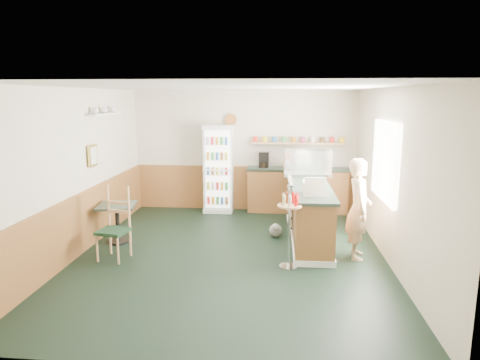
# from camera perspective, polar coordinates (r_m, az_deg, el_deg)

# --- Properties ---
(ground) EXTENTS (6.00, 6.00, 0.00)m
(ground) POSITION_cam_1_polar(r_m,az_deg,el_deg) (7.13, -1.36, -9.97)
(ground) COLOR black
(ground) RESTS_ON ground
(room_envelope) EXTENTS (5.04, 6.02, 2.72)m
(room_envelope) POSITION_cam_1_polar(r_m,az_deg,el_deg) (7.48, -2.51, 3.11)
(room_envelope) COLOR beige
(room_envelope) RESTS_ON ground
(service_counter) EXTENTS (0.68, 3.01, 1.01)m
(service_counter) POSITION_cam_1_polar(r_m,az_deg,el_deg) (7.99, 9.20, -4.31)
(service_counter) COLOR #935E2F
(service_counter) RESTS_ON ground
(back_counter) EXTENTS (2.24, 0.42, 1.69)m
(back_counter) POSITION_cam_1_polar(r_m,az_deg,el_deg) (9.64, 7.56, -1.07)
(back_counter) COLOR #935E2F
(back_counter) RESTS_ON ground
(drinks_fridge) EXTENTS (0.64, 0.54, 1.95)m
(drinks_fridge) POSITION_cam_1_polar(r_m,az_deg,el_deg) (9.58, -2.87, 1.52)
(drinks_fridge) COLOR white
(drinks_fridge) RESTS_ON ground
(display_case) EXTENTS (0.93, 0.49, 0.53)m
(display_case) POSITION_cam_1_polar(r_m,az_deg,el_deg) (8.57, 9.02, 2.28)
(display_case) COLOR silver
(display_case) RESTS_ON service_counter
(cash_register) EXTENTS (0.37, 0.39, 0.21)m
(cash_register) POSITION_cam_1_polar(r_m,az_deg,el_deg) (6.96, 9.88, -1.07)
(cash_register) COLOR beige
(cash_register) RESTS_ON service_counter
(shopkeeper) EXTENTS (0.43, 0.57, 1.62)m
(shopkeeper) POSITION_cam_1_polar(r_m,az_deg,el_deg) (7.04, 15.54, -3.72)
(shopkeeper) COLOR tan
(shopkeeper) RESTS_ON ground
(condiment_stand) EXTENTS (0.37, 0.37, 1.14)m
(condiment_stand) POSITION_cam_1_polar(r_m,az_deg,el_deg) (6.45, 6.60, -5.28)
(condiment_stand) COLOR silver
(condiment_stand) RESTS_ON ground
(newspaper_rack) EXTENTS (0.09, 0.47, 0.93)m
(newspaper_rack) POSITION_cam_1_polar(r_m,az_deg,el_deg) (7.81, 6.69, -2.86)
(newspaper_rack) COLOR black
(newspaper_rack) RESTS_ON ground
(cafe_table) EXTENTS (0.73, 0.73, 0.70)m
(cafe_table) POSITION_cam_1_polar(r_m,az_deg,el_deg) (7.87, -16.05, -4.60)
(cafe_table) COLOR black
(cafe_table) RESTS_ON ground
(cafe_chair) EXTENTS (0.50, 0.50, 1.16)m
(cafe_chair) POSITION_cam_1_polar(r_m,az_deg,el_deg) (7.15, -16.34, -5.25)
(cafe_chair) COLOR black
(cafe_chair) RESTS_ON ground
(dog_doorstop) EXTENTS (0.23, 0.30, 0.28)m
(dog_doorstop) POSITION_cam_1_polar(r_m,az_deg,el_deg) (7.99, 4.76, -6.63)
(dog_doorstop) COLOR #989893
(dog_doorstop) RESTS_ON ground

